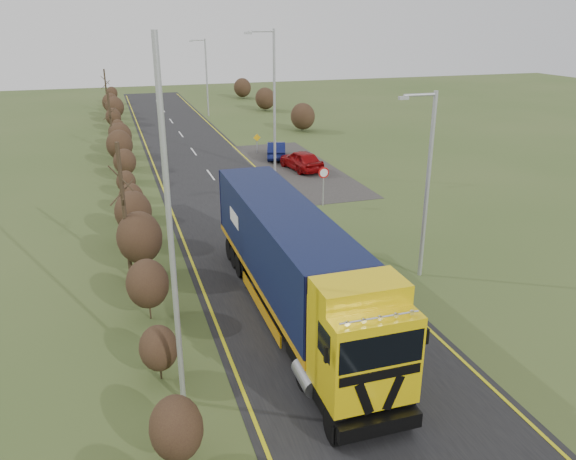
{
  "coord_description": "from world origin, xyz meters",
  "views": [
    {
      "loc": [
        -6.77,
        -19.56,
        10.77
      ],
      "look_at": [
        0.31,
        2.49,
        1.99
      ],
      "focal_mm": 35.0,
      "sensor_mm": 36.0,
      "label": 1
    }
  ],
  "objects_px": {
    "car_blue_sedan": "(276,150)",
    "speed_sign": "(324,179)",
    "streetlight_near": "(426,180)",
    "lorry": "(293,260)",
    "car_red_hatchback": "(301,160)"
  },
  "relations": [
    {
      "from": "lorry",
      "to": "speed_sign",
      "type": "height_order",
      "value": "lorry"
    },
    {
      "from": "car_blue_sedan",
      "to": "speed_sign",
      "type": "xyz_separation_m",
      "value": [
        -0.85,
        -12.76,
        1.02
      ]
    },
    {
      "from": "streetlight_near",
      "to": "speed_sign",
      "type": "distance_m",
      "value": 10.89
    },
    {
      "from": "car_blue_sedan",
      "to": "streetlight_near",
      "type": "xyz_separation_m",
      "value": [
        -0.4,
        -23.3,
        3.74
      ]
    },
    {
      "from": "car_red_hatchback",
      "to": "streetlight_near",
      "type": "distance_m",
      "value": 19.41
    },
    {
      "from": "car_blue_sedan",
      "to": "speed_sign",
      "type": "bearing_deg",
      "value": 102.81
    },
    {
      "from": "lorry",
      "to": "streetlight_near",
      "type": "xyz_separation_m",
      "value": [
        6.51,
        1.84,
        2.04
      ]
    },
    {
      "from": "lorry",
      "to": "streetlight_near",
      "type": "relative_size",
      "value": 1.87
    },
    {
      "from": "car_red_hatchback",
      "to": "car_blue_sedan",
      "type": "xyz_separation_m",
      "value": [
        -0.69,
        4.26,
        -0.08
      ]
    },
    {
      "from": "car_red_hatchback",
      "to": "car_blue_sedan",
      "type": "height_order",
      "value": "car_red_hatchback"
    },
    {
      "from": "car_red_hatchback",
      "to": "car_blue_sedan",
      "type": "distance_m",
      "value": 4.32
    },
    {
      "from": "streetlight_near",
      "to": "car_red_hatchback",
      "type": "bearing_deg",
      "value": 86.75
    },
    {
      "from": "car_red_hatchback",
      "to": "speed_sign",
      "type": "relative_size",
      "value": 1.85
    },
    {
      "from": "streetlight_near",
      "to": "speed_sign",
      "type": "xyz_separation_m",
      "value": [
        -0.46,
        10.54,
        -2.72
      ]
    },
    {
      "from": "car_blue_sedan",
      "to": "streetlight_near",
      "type": "bearing_deg",
      "value": 105.67
    }
  ]
}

